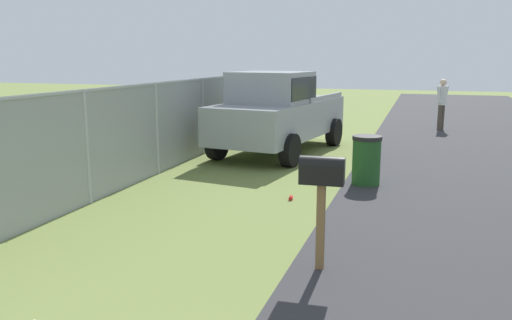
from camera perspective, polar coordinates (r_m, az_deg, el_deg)
The scene contains 6 objects.
mailbox at distance 5.92m, azimuth 7.27°, elevation -2.14°, with size 0.23×0.52×1.35m.
pickup_truck at distance 13.25m, azimuth 2.38°, elevation 5.48°, with size 5.07×2.73×2.09m.
trash_bin at distance 10.23m, azimuth 12.08°, elevation -0.01°, with size 0.57×0.57×0.96m.
pedestrian at distance 18.65m, azimuth 19.85°, elevation 6.20°, with size 0.41×0.41×1.72m.
fence_section at distance 11.06m, azimuth -10.91°, elevation 3.78°, with size 14.52×0.07×1.93m.
litter_can_by_mailbox at distance 9.04m, azimuth 3.87°, elevation -4.20°, with size 0.07×0.07×0.12m, color red.
Camera 1 is at (-0.44, -2.22, 2.45)m, focal length 36.24 mm.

